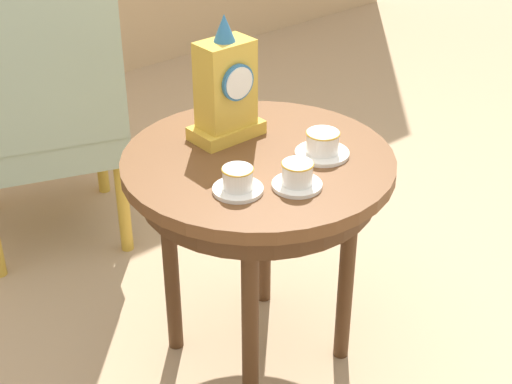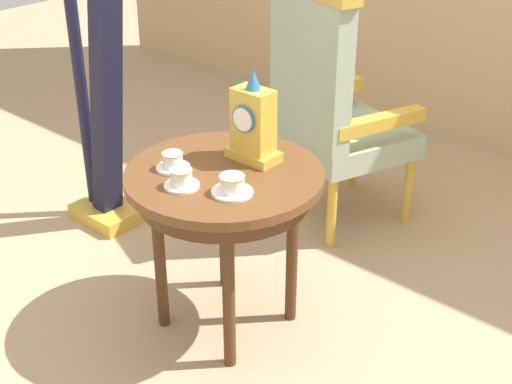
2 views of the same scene
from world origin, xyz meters
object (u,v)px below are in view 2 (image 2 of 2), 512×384
mantel_clock (253,125)px  armchair (330,105)px  teacup_center (232,186)px  side_table (225,191)px  teacup_left (173,162)px  harp (99,87)px  teacup_right (181,179)px

mantel_clock → armchair: (-0.19, 0.75, -0.20)m
teacup_center → armchair: (-0.31, 0.99, -0.09)m
teacup_center → armchair: 1.04m
side_table → teacup_left: teacup_left is taller
armchair → harp: size_ratio=0.67×
teacup_left → armchair: 1.00m
teacup_center → mantel_clock: mantel_clock is taller
teacup_left → teacup_right: size_ratio=1.00×
teacup_right → mantel_clock: 0.34m
teacup_left → harp: (-0.79, 0.30, 0.01)m
teacup_left → mantel_clock: (0.16, 0.24, 0.11)m
side_table → mantel_clock: mantel_clock is taller
teacup_right → teacup_center: (0.16, 0.08, 0.00)m
mantel_clock → armchair: size_ratio=0.29×
teacup_center → mantel_clock: size_ratio=0.42×
teacup_right → teacup_center: 0.18m
side_table → teacup_center: teacup_center is taller
teacup_right → armchair: armchair is taller
teacup_left → teacup_center: 0.28m
side_table → teacup_center: size_ratio=5.04×
teacup_right → teacup_left: bearing=148.5°
harp → armchair: bearing=42.4°
side_table → harp: size_ratio=0.41×
teacup_center → mantel_clock: (-0.12, 0.24, 0.11)m
teacup_right → armchair: bearing=98.1°
side_table → teacup_right: size_ratio=5.84×
teacup_right → harp: (-0.91, 0.37, 0.01)m
mantel_clock → harp: harp is taller
armchair → harp: harp is taller
side_table → teacup_right: (-0.03, -0.18, 0.11)m
teacup_left → armchair: armchair is taller
armchair → harp: (-0.76, -0.69, 0.09)m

